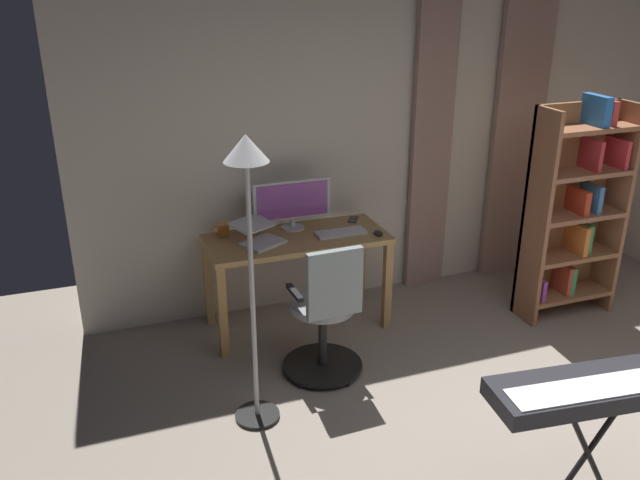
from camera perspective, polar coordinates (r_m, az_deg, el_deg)
name	(u,v)px	position (r m, az deg, el deg)	size (l,w,h in m)	color
back_room_partition	(391,130)	(5.51, 6.20, 9.47)	(5.16, 0.10, 2.79)	beige
curtain_left_panel	(517,136)	(6.04, 16.70, 8.66)	(0.49, 0.06, 2.56)	tan
curtain_right_panel	(431,144)	(5.59, 9.62, 8.24)	(0.35, 0.06, 2.56)	tan
desk	(297,250)	(4.99, -2.02, -0.87)	(1.37, 0.60, 0.75)	tan
office_chair	(326,316)	(4.43, 0.54, -6.63)	(0.56, 0.56, 0.99)	black
computer_monitor	(292,202)	(5.04, -2.43, 3.34)	(0.61, 0.18, 0.38)	silver
computer_keyboard	(341,233)	(4.98, 1.81, 0.64)	(0.38, 0.14, 0.02)	silver
laptop	(259,236)	(4.83, -5.33, 0.36)	(0.41, 0.43, 0.15)	silver
computer_mouse	(378,233)	(4.98, 5.09, 0.62)	(0.06, 0.10, 0.04)	#232328
cell_phone_by_monitor	(353,219)	(5.28, 2.88, 1.80)	(0.07, 0.14, 0.01)	#333338
mug_coffee	(223,230)	(4.99, -8.42, 0.89)	(0.14, 0.09, 0.10)	orange
bookshelf	(573,211)	(5.52, 21.08, 2.38)	(0.78, 0.30, 1.77)	#966142
piano_keyboard	(600,390)	(3.53, 23.09, -11.89)	(1.13, 0.44, 0.79)	black
floor_lamp	(249,212)	(3.65, -6.21, 2.47)	(0.28, 0.28, 1.81)	black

